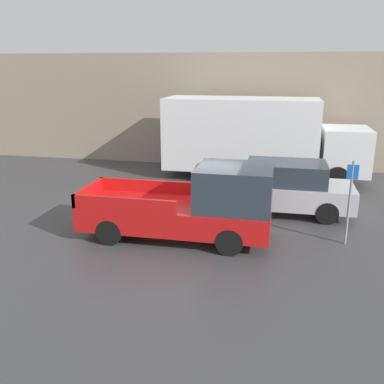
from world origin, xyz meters
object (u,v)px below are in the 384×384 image
Objects in this scene: pickup_truck at (194,206)px; car at (282,187)px; parking_sign at (350,198)px; delivery_truck at (256,137)px.

pickup_truck is 3.75m from car.
parking_sign reaches higher than pickup_truck.
delivery_truck is at bearing 80.60° from pickup_truck.
car is 4.68m from delivery_truck.
delivery_truck reaches higher than parking_sign.
delivery_truck is 3.61× the size of parking_sign.
parking_sign is (3.00, -6.78, -0.51)m from delivery_truck.
delivery_truck is 7.43m from parking_sign.
pickup_truck reaches higher than car.
car is 3.00m from parking_sign.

